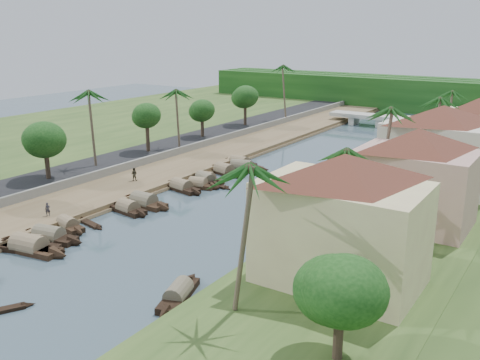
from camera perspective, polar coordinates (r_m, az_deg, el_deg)
The scene contains 45 objects.
ground at distance 54.42m, azimuth -7.57°, elevation -6.03°, with size 220.00×220.00×0.00m, color #3E515D.
left_bank at distance 78.65m, azimuth -6.98°, elevation 1.23°, with size 10.00×180.00×0.80m, color brown.
right_bank at distance 62.82m, azimuth 18.32°, elevation -3.10°, with size 16.00×180.00×1.20m, color #2D481C.
road at distance 84.17m, azimuth -11.43°, elevation 2.22°, with size 8.00×180.00×1.40m, color black.
retaining_wall at distance 81.12m, azimuth -9.28°, elevation 2.29°, with size 0.40×180.00×1.10m, color gray.
far_left_fill at distance 104.19m, azimuth -21.94°, elevation 3.98°, with size 45.00×220.00×1.35m, color #2D481C.
treeline at distance 142.82m, azimuth 19.73°, elevation 8.52°, with size 120.00×14.00×8.00m.
bridge at distance 116.35m, azimuth 16.23°, elevation 6.18°, with size 28.00×4.00×2.40m.
building_near at distance 41.10m, azimuth 10.76°, elevation -4.05°, with size 14.85×14.85×10.20m.
building_mid at distance 55.44m, azimuth 18.14°, elevation 0.40°, with size 14.11×14.11×9.70m.
building_far at distance 68.87m, azimuth 20.52°, elevation 3.33°, with size 15.59×15.59×10.20m.
building_distant at distance 88.13m, azimuth 24.14°, elevation 5.19°, with size 12.62×12.62×9.20m.
sampan_1 at distance 54.41m, azimuth -21.63°, elevation -6.60°, with size 8.33×4.38×2.40m.
sampan_2 at distance 54.24m, azimuth -21.58°, elevation -6.66°, with size 9.59×3.23×2.45m.
sampan_3 at distance 56.17m, azimuth -19.72°, elevation -5.70°, with size 8.42×3.37×2.22m.
sampan_4 at distance 58.70m, azimuth -17.90°, elevation -4.61°, with size 6.54×2.67×1.87m.
sampan_5 at distance 62.06m, azimuth -11.86°, elevation -3.03°, with size 6.83×2.52×2.15m.
sampan_6 at distance 63.90m, azimuth -10.22°, elevation -2.37°, with size 8.24×2.21×2.43m.
sampan_7 at distance 69.30m, azimuth -6.27°, elevation -0.76°, with size 8.15×3.19×2.14m.
sampan_8 at distance 70.20m, azimuth -4.51°, elevation -0.50°, with size 6.58×2.88×2.02m.
sampan_9 at distance 72.29m, azimuth -3.72°, elevation 0.01°, with size 7.87×4.42×2.02m.
sampan_10 at distance 72.84m, azimuth -3.70°, elevation 0.13°, with size 7.32×2.07×2.02m.
sampan_11 at distance 76.68m, azimuth -1.70°, elevation 0.97°, with size 8.05×3.79×2.26m.
sampan_12 at distance 78.97m, azimuth 0.13°, elevation 1.42°, with size 9.03×3.36×2.13m.
sampan_13 at distance 81.28m, azimuth -0.10°, elevation 1.85°, with size 7.75×1.99×2.13m.
sampan_14 at distance 42.49m, azimuth -6.58°, elevation -12.00°, with size 3.78×7.81×1.92m.
sampan_15 at distance 55.69m, azimuth 5.16°, elevation -4.97°, with size 3.59×8.74×2.28m.
sampan_16 at distance 68.90m, azimuth 12.15°, elevation -1.13°, with size 2.73×9.28×2.23m.
canoe_1 at distance 59.36m, azimuth -15.76°, elevation -4.51°, with size 5.10×1.78×0.81m.
canoe_2 at distance 70.94m, azimuth -2.64°, elevation -0.55°, with size 5.85×1.89×0.84m.
palm_0 at distance 34.49m, azimuth -0.20°, elevation 1.13°, with size 3.20×3.20×12.01m.
palm_1 at distance 47.72m, azimuth 11.05°, elevation 2.86°, with size 3.20×3.20×10.22m.
palm_2 at distance 60.56m, azimuth 15.34°, elevation 7.11°, with size 3.20×3.20×12.13m.
palm_3 at distance 79.26m, azimuth 20.53°, elevation 7.97°, with size 3.20×3.20×11.16m.
palm_5 at distance 76.69m, azimuth -15.71°, elevation 8.83°, with size 3.20×3.20×11.91m.
palm_6 at distance 86.90m, azimuth -6.71°, elevation 9.28°, with size 3.20×3.20×10.65m.
palm_7 at distance 96.74m, azimuth 21.74°, elevation 8.61°, with size 3.20×3.20×10.28m.
palm_8 at distance 113.56m, azimuth 4.93°, elevation 11.87°, with size 3.20×3.20×12.65m.
tree_2 at distance 72.54m, azimuth -20.10°, elevation 3.98°, with size 5.37×5.37×7.27m.
tree_3 at distance 84.83m, azimuth -9.93°, elevation 6.69°, with size 4.39×4.39×7.44m.
tree_4 at distance 95.71m, azimuth -4.07°, elevation 7.33°, with size 4.42×4.42×6.44m.
tree_5 at distance 107.09m, azimuth 0.56°, elevation 8.80°, with size 5.07×5.07×7.66m.
tree_7 at distance 31.94m, azimuth 10.70°, elevation -11.60°, with size 4.98×4.98×6.54m.
person_near at distance 60.78m, azimuth -19.83°, elevation -2.96°, with size 0.53×0.35×1.46m, color #2B2A32.
person_far at distance 71.63m, azimuth -11.23°, elevation 0.62°, with size 0.84×0.66×1.73m, color #333124.
Camera 1 is at (33.37, -37.91, 20.27)m, focal length 40.00 mm.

